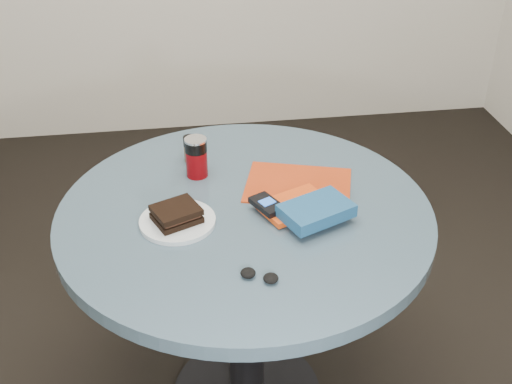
{
  "coord_description": "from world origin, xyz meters",
  "views": [
    {
      "loc": [
        -0.17,
        -1.4,
        1.71
      ],
      "look_at": [
        0.03,
        0.0,
        0.8
      ],
      "focal_mm": 45.0,
      "sensor_mm": 36.0,
      "label": 1
    }
  ],
  "objects": [
    {
      "name": "headphones",
      "position": [
        -0.0,
        -0.29,
        0.76
      ],
      "size": [
        0.1,
        0.07,
        0.02
      ],
      "color": "black",
      "rests_on": "table"
    },
    {
      "name": "sandwich",
      "position": [
        -0.18,
        -0.05,
        0.78
      ],
      "size": [
        0.14,
        0.13,
        0.04
      ],
      "color": "black",
      "rests_on": "plate"
    },
    {
      "name": "table",
      "position": [
        0.0,
        0.0,
        0.59
      ],
      "size": [
        1.0,
        1.0,
        0.75
      ],
      "color": "black",
      "rests_on": "ground"
    },
    {
      "name": "soda_can",
      "position": [
        -0.11,
        0.19,
        0.81
      ],
      "size": [
        0.08,
        0.08,
        0.12
      ],
      "color": "#71050A",
      "rests_on": "table"
    },
    {
      "name": "pepper_grinder",
      "position": [
        -0.13,
        0.28,
        0.79
      ],
      "size": [
        0.04,
        0.04,
        0.08
      ],
      "color": "#4F3822",
      "rests_on": "table"
    },
    {
      "name": "plate",
      "position": [
        -0.18,
        -0.04,
        0.76
      ],
      "size": [
        0.22,
        0.22,
        0.01
      ],
      "primitive_type": "cylinder",
      "rotation": [
        0.0,
        0.0,
        -0.1
      ],
      "color": "silver",
      "rests_on": "table"
    },
    {
      "name": "mp3_player",
      "position": [
        0.05,
        -0.03,
        0.78
      ],
      "size": [
        0.09,
        0.11,
        0.02
      ],
      "color": "black",
      "rests_on": "red_book"
    },
    {
      "name": "red_book",
      "position": [
        0.13,
        -0.02,
        0.76
      ],
      "size": [
        0.21,
        0.18,
        0.02
      ],
      "primitive_type": "cube",
      "rotation": [
        0.0,
        0.0,
        0.41
      ],
      "color": "#CA3F0F",
      "rests_on": "magazine"
    },
    {
      "name": "novel",
      "position": [
        0.17,
        -0.09,
        0.79
      ],
      "size": [
        0.21,
        0.18,
        0.03
      ],
      "primitive_type": "cube",
      "rotation": [
        0.0,
        0.0,
        0.42
      ],
      "color": "navy",
      "rests_on": "red_book"
    },
    {
      "name": "magazine",
      "position": [
        0.16,
        0.09,
        0.75
      ],
      "size": [
        0.34,
        0.29,
        0.01
      ],
      "primitive_type": "cube",
      "rotation": [
        0.0,
        0.0,
        -0.29
      ],
      "color": "#A02E0E",
      "rests_on": "table"
    }
  ]
}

